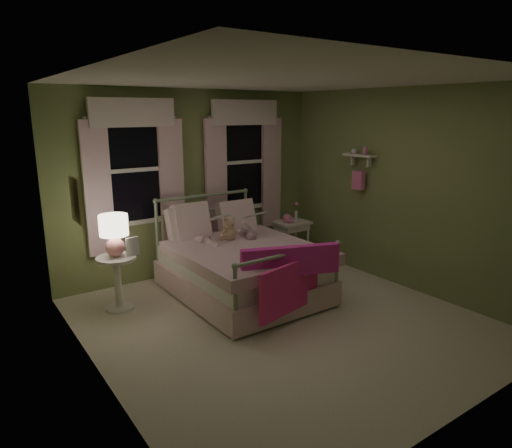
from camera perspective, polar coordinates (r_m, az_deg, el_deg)
room_shell at (r=4.84m, az=3.45°, el=2.06°), size 4.20×4.20×4.20m
bed at (r=5.82m, az=-1.96°, el=-5.33°), size 1.58×2.04×1.18m
pink_throw at (r=4.97m, az=4.51°, el=-5.90°), size 1.08×0.47×0.71m
child_left at (r=5.89m, az=-6.54°, el=0.62°), size 0.28×0.19×0.76m
child_right at (r=6.17m, az=-1.97°, el=1.20°), size 0.40×0.33×0.74m
book_left at (r=5.67m, az=-5.34°, el=0.27°), size 0.20×0.12×0.26m
book_right at (r=5.97m, az=-0.66°, el=0.60°), size 0.22×0.15×0.26m
teddy_bear at (r=5.93m, az=-3.39°, el=-0.80°), size 0.24×0.20×0.32m
nightstand_left at (r=5.62m, az=-16.94°, el=-6.19°), size 0.46×0.46×0.65m
table_lamp at (r=5.47m, az=-17.32°, el=-0.90°), size 0.33×0.33×0.49m
book_nightstand at (r=5.50m, az=-15.86°, el=-3.91°), size 0.18×0.24×0.02m
nightstand_right at (r=7.06m, az=4.52°, el=-0.45°), size 0.50×0.40×0.64m
pink_toy at (r=6.96m, az=3.94°, el=0.69°), size 0.14×0.19×0.14m
bud_vase at (r=7.12m, az=5.05°, el=1.63°), size 0.06×0.06×0.28m
window_left at (r=6.15m, az=-14.91°, el=7.17°), size 1.34×0.13×1.96m
window_right at (r=6.92m, az=-1.47°, el=8.31°), size 1.34×0.13×1.96m
wall_shelf at (r=6.60m, az=12.73°, el=6.85°), size 0.15×0.50×0.60m
framed_picture at (r=4.49m, az=-21.55°, el=2.80°), size 0.03×0.32×0.42m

